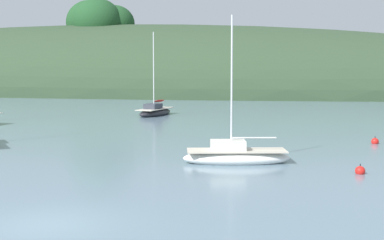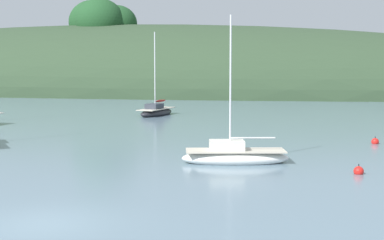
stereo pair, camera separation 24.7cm
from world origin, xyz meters
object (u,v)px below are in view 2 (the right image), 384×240
at_px(sailboat_teal_outer, 156,112).
at_px(mooring_buoy_inner, 375,142).
at_px(sailboat_blue_center, 234,156).
at_px(mooring_buoy_outer, 359,171).

distance_m(sailboat_teal_outer, mooring_buoy_inner, 23.16).
xyz_separation_m(sailboat_blue_center, mooring_buoy_inner, (7.01, 8.40, -0.21)).
xyz_separation_m(sailboat_teal_outer, sailboat_blue_center, (10.68, -23.36, -0.01)).
xyz_separation_m(sailboat_teal_outer, mooring_buoy_inner, (17.69, -14.96, -0.22)).
height_order(mooring_buoy_inner, mooring_buoy_outer, same).
height_order(sailboat_blue_center, mooring_buoy_outer, sailboat_blue_center).
distance_m(sailboat_blue_center, mooring_buoy_inner, 10.94).
bearing_deg(sailboat_teal_outer, sailboat_blue_center, -65.43).
height_order(sailboat_teal_outer, mooring_buoy_outer, sailboat_teal_outer).
height_order(sailboat_blue_center, mooring_buoy_inner, sailboat_blue_center).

